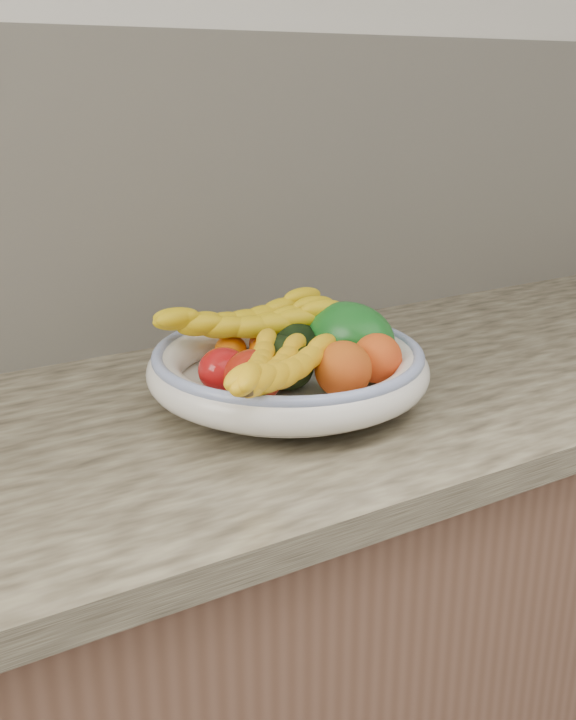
# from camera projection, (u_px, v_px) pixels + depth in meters

# --- Properties ---
(kitchen_counter) EXTENTS (2.44, 0.66, 1.40)m
(kitchen_counter) POSITION_uv_depth(u_px,v_px,m) (280.00, 646.00, 1.29)
(kitchen_counter) COLOR brown
(kitchen_counter) RESTS_ON ground
(fruit_bowl) EXTENTS (0.39, 0.39, 0.08)m
(fruit_bowl) POSITION_uv_depth(u_px,v_px,m) (288.00, 368.00, 1.11)
(fruit_bowl) COLOR white
(fruit_bowl) RESTS_ON kitchen_counter
(clementine_back_left) EXTENTS (0.05, 0.05, 0.04)m
(clementine_back_left) POSITION_uv_depth(u_px,v_px,m) (231.00, 349.00, 1.17)
(clementine_back_left) COLOR orange
(clementine_back_left) RESTS_ON fruit_bowl
(clementine_back_right) EXTENTS (0.06, 0.06, 0.05)m
(clementine_back_right) POSITION_uv_depth(u_px,v_px,m) (266.00, 343.00, 1.20)
(clementine_back_right) COLOR #FA5A05
(clementine_back_right) RESTS_ON fruit_bowl
(clementine_back_mid) EXTENTS (0.06, 0.06, 0.04)m
(clementine_back_mid) POSITION_uv_depth(u_px,v_px,m) (265.00, 350.00, 1.16)
(clementine_back_mid) COLOR #FF6C05
(clementine_back_mid) RESTS_ON fruit_bowl
(tomato_left) EXTENTS (0.09, 0.09, 0.06)m
(tomato_left) POSITION_uv_depth(u_px,v_px,m) (224.00, 370.00, 1.06)
(tomato_left) COLOR #AA0F10
(tomato_left) RESTS_ON fruit_bowl
(tomato_near_left) EXTENTS (0.09, 0.09, 0.07)m
(tomato_near_left) POSITION_uv_depth(u_px,v_px,m) (253.00, 377.00, 1.04)
(tomato_near_left) COLOR #A61C0C
(tomato_near_left) RESTS_ON fruit_bowl
(avocado_center) EXTENTS (0.08, 0.11, 0.07)m
(avocado_center) POSITION_uv_depth(u_px,v_px,m) (283.00, 363.00, 1.08)
(avocado_center) COLOR black
(avocado_center) RESTS_ON fruit_bowl
(avocado_right) EXTENTS (0.11, 0.12, 0.07)m
(avocado_right) POSITION_uv_depth(u_px,v_px,m) (297.00, 346.00, 1.15)
(avocado_right) COLOR black
(avocado_right) RESTS_ON fruit_bowl
(green_mango) EXTENTS (0.16, 0.18, 0.13)m
(green_mango) POSITION_uv_depth(u_px,v_px,m) (349.00, 337.00, 1.15)
(green_mango) COLOR #105617
(green_mango) RESTS_ON fruit_bowl
(peach_front) EXTENTS (0.09, 0.09, 0.08)m
(peach_front) POSITION_uv_depth(u_px,v_px,m) (343.00, 369.00, 1.05)
(peach_front) COLOR orange
(peach_front) RESTS_ON fruit_bowl
(peach_right) EXTENTS (0.09, 0.09, 0.07)m
(peach_right) POSITION_uv_depth(u_px,v_px,m) (377.00, 358.00, 1.09)
(peach_right) COLOR orange
(peach_right) RESTS_ON fruit_bowl
(banana_bunch_back) EXTENTS (0.30, 0.15, 0.08)m
(banana_bunch_back) POSITION_uv_depth(u_px,v_px,m) (247.00, 326.00, 1.16)
(banana_bunch_back) COLOR yellow
(banana_bunch_back) RESTS_ON fruit_bowl
(banana_bunch_front) EXTENTS (0.28, 0.27, 0.08)m
(banana_bunch_front) POSITION_uv_depth(u_px,v_px,m) (272.00, 375.00, 0.99)
(banana_bunch_front) COLOR yellow
(banana_bunch_front) RESTS_ON fruit_bowl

